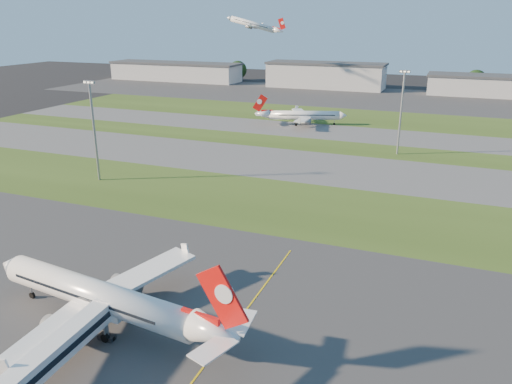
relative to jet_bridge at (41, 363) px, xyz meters
The scene contains 22 objects.
ground 18.56m from the jet_bridge, 57.23° to the left, with size 700.00×700.00×0.00m, color black.
apron_near 18.56m from the jet_bridge, 57.23° to the left, with size 300.00×70.00×0.01m, color #333335.
grass_strip_a 68.06m from the jet_bridge, 81.70° to the left, with size 300.00×34.00×0.01m, color #304818.
taxiway_a 100.79m from the jet_bridge, 84.41° to the left, with size 300.00×32.00×0.01m, color #515154.
grass_strip_b 125.68m from the jet_bridge, 85.52° to the left, with size 300.00×18.00×0.01m, color #304818.
taxiway_b 147.62m from the jet_bridge, 86.19° to the left, with size 300.00×26.00×0.01m, color #515154.
grass_strip_c 180.55m from the jet_bridge, 86.89° to the left, with size 300.00×40.00×0.01m, color #304818.
apron_far 240.47m from the jet_bridge, 87.66° to the left, with size 400.00×80.00×0.01m, color #333335.
yellow_line 21.62m from the jet_bridge, 45.81° to the left, with size 0.25×60.00×0.02m, color gold.
jet_bridge is the anchor object (origin of this frame).
airliner_parked 13.67m from the jet_bridge, 100.88° to the left, with size 40.02×33.78×12.51m.
airliner_taxiing 157.21m from the jet_bridge, 95.72° to the left, with size 33.25×28.08×10.78m.
airliner_departing 250.21m from the jet_bridge, 106.37° to the left, with size 31.49×26.57×9.84m.
light_mast_west 81.73m from the jet_bridge, 123.91° to the left, with size 3.20×0.70×25.80m.
light_mast_centre 126.17m from the jet_bridge, 78.62° to the left, with size 3.20×0.70×25.80m.
hangar_far_west 304.44m from the jet_bridge, 117.42° to the left, with size 91.80×23.00×12.20m.
hangar_west 272.54m from the jet_bridge, 97.42° to the left, with size 71.40×23.00×15.20m.
hangar_east 277.90m from the jet_bridge, 76.51° to the left, with size 81.60×23.00×11.20m.
tree_far_west 335.70m from the jet_bridge, 122.46° to the left, with size 11.00×11.00×12.00m.
tree_west 302.34m from the jet_bridge, 109.35° to the left, with size 12.10×12.10×13.20m.
tree_mid_west 281.43m from the jet_bridge, 92.08° to the left, with size 9.90×9.90×10.80m.
tree_mid_east 288.58m from the jet_bridge, 80.06° to the left, with size 11.55×11.55×12.60m.
Camera 1 is at (29.51, -49.39, 40.35)m, focal length 35.00 mm.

